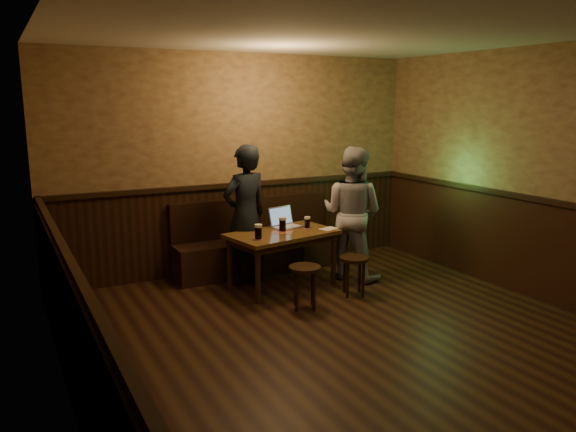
{
  "coord_description": "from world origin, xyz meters",
  "views": [
    {
      "loc": [
        -2.84,
        -3.75,
        2.2
      ],
      "look_at": [
        0.13,
        1.89,
        0.89
      ],
      "focal_mm": 35.0,
      "sensor_mm": 36.0,
      "label": 1
    }
  ],
  "objects_px": {
    "pint_left": "(258,232)",
    "pint_mid": "(283,224)",
    "bench": "(256,248)",
    "person_suit": "(245,215)",
    "laptop": "(284,222)",
    "person_grey": "(352,213)",
    "stool_right": "(354,265)",
    "pint_right": "(307,222)",
    "stool_left": "(305,275)",
    "pub_table": "(282,239)"
  },
  "relations": [
    {
      "from": "pint_left",
      "to": "pint_mid",
      "type": "distance_m",
      "value": 0.47
    },
    {
      "from": "bench",
      "to": "person_suit",
      "type": "height_order",
      "value": "person_suit"
    },
    {
      "from": "pint_mid",
      "to": "laptop",
      "type": "distance_m",
      "value": 0.23
    },
    {
      "from": "pint_left",
      "to": "person_grey",
      "type": "relative_size",
      "value": 0.1
    },
    {
      "from": "pint_mid",
      "to": "laptop",
      "type": "bearing_deg",
      "value": 57.66
    },
    {
      "from": "stool_right",
      "to": "pint_mid",
      "type": "relative_size",
      "value": 2.61
    },
    {
      "from": "person_suit",
      "to": "person_grey",
      "type": "bearing_deg",
      "value": 148.93
    },
    {
      "from": "laptop",
      "to": "person_grey",
      "type": "xyz_separation_m",
      "value": [
        0.8,
        -0.29,
        0.09
      ]
    },
    {
      "from": "person_grey",
      "to": "stool_right",
      "type": "bearing_deg",
      "value": 118.28
    },
    {
      "from": "bench",
      "to": "pint_right",
      "type": "relative_size",
      "value": 15.15
    },
    {
      "from": "pint_right",
      "to": "laptop",
      "type": "relative_size",
      "value": 0.36
    },
    {
      "from": "pint_right",
      "to": "person_suit",
      "type": "xyz_separation_m",
      "value": [
        -0.67,
        0.33,
        0.1
      ]
    },
    {
      "from": "pint_mid",
      "to": "person_grey",
      "type": "bearing_deg",
      "value": -6.0
    },
    {
      "from": "stool_left",
      "to": "pint_left",
      "type": "bearing_deg",
      "value": 117.95
    },
    {
      "from": "pint_left",
      "to": "pub_table",
      "type": "bearing_deg",
      "value": 25.22
    },
    {
      "from": "stool_left",
      "to": "pint_left",
      "type": "xyz_separation_m",
      "value": [
        -0.29,
        0.55,
        0.39
      ]
    },
    {
      "from": "pub_table",
      "to": "bench",
      "type": "bearing_deg",
      "value": 79.98
    },
    {
      "from": "pint_mid",
      "to": "pint_right",
      "type": "relative_size",
      "value": 1.19
    },
    {
      "from": "pint_mid",
      "to": "laptop",
      "type": "xyz_separation_m",
      "value": [
        0.12,
        0.19,
        -0.02
      ]
    },
    {
      "from": "pub_table",
      "to": "laptop",
      "type": "xyz_separation_m",
      "value": [
        0.14,
        0.22,
        0.15
      ]
    },
    {
      "from": "bench",
      "to": "pint_left",
      "type": "height_order",
      "value": "bench"
    },
    {
      "from": "pub_table",
      "to": "laptop",
      "type": "bearing_deg",
      "value": 48.21
    },
    {
      "from": "bench",
      "to": "person_suit",
      "type": "xyz_separation_m",
      "value": [
        -0.31,
        -0.39,
        0.54
      ]
    },
    {
      "from": "pub_table",
      "to": "stool_right",
      "type": "distance_m",
      "value": 0.9
    },
    {
      "from": "bench",
      "to": "pint_mid",
      "type": "height_order",
      "value": "bench"
    },
    {
      "from": "pub_table",
      "to": "pint_mid",
      "type": "relative_size",
      "value": 7.94
    },
    {
      "from": "stool_right",
      "to": "pub_table",
      "type": "bearing_deg",
      "value": 133.33
    },
    {
      "from": "bench",
      "to": "pub_table",
      "type": "bearing_deg",
      "value": -90.0
    },
    {
      "from": "person_suit",
      "to": "pint_left",
      "type": "bearing_deg",
      "value": 69.12
    },
    {
      "from": "pint_left",
      "to": "person_grey",
      "type": "height_order",
      "value": "person_grey"
    },
    {
      "from": "pint_right",
      "to": "person_grey",
      "type": "height_order",
      "value": "person_grey"
    },
    {
      "from": "person_suit",
      "to": "pint_mid",
      "type": "bearing_deg",
      "value": 122.75
    },
    {
      "from": "person_suit",
      "to": "person_grey",
      "type": "distance_m",
      "value": 1.33
    },
    {
      "from": "pint_mid",
      "to": "person_grey",
      "type": "relative_size",
      "value": 0.1
    },
    {
      "from": "pint_right",
      "to": "pint_mid",
      "type": "bearing_deg",
      "value": -179.03
    },
    {
      "from": "pint_mid",
      "to": "person_suit",
      "type": "height_order",
      "value": "person_suit"
    },
    {
      "from": "pint_left",
      "to": "pint_right",
      "type": "bearing_deg",
      "value": 16.71
    },
    {
      "from": "stool_left",
      "to": "laptop",
      "type": "bearing_deg",
      "value": 75.48
    },
    {
      "from": "pub_table",
      "to": "pint_mid",
      "type": "height_order",
      "value": "pint_mid"
    },
    {
      "from": "pub_table",
      "to": "laptop",
      "type": "distance_m",
      "value": 0.31
    },
    {
      "from": "person_grey",
      "to": "pint_right",
      "type": "bearing_deg",
      "value": 49.45
    },
    {
      "from": "pint_mid",
      "to": "person_suit",
      "type": "distance_m",
      "value": 0.48
    },
    {
      "from": "stool_left",
      "to": "stool_right",
      "type": "bearing_deg",
      "value": 8.34
    },
    {
      "from": "bench",
      "to": "person_grey",
      "type": "xyz_separation_m",
      "value": [
        0.94,
        -0.82,
        0.52
      ]
    },
    {
      "from": "pint_mid",
      "to": "person_grey",
      "type": "height_order",
      "value": "person_grey"
    },
    {
      "from": "pub_table",
      "to": "stool_left",
      "type": "height_order",
      "value": "pub_table"
    },
    {
      "from": "laptop",
      "to": "stool_left",
      "type": "bearing_deg",
      "value": -117.48
    },
    {
      "from": "bench",
      "to": "pint_mid",
      "type": "xyz_separation_m",
      "value": [
        0.02,
        -0.72,
        0.45
      ]
    },
    {
      "from": "pint_left",
      "to": "person_suit",
      "type": "xyz_separation_m",
      "value": [
        0.09,
        0.56,
        0.08
      ]
    },
    {
      "from": "pint_left",
      "to": "pint_right",
      "type": "xyz_separation_m",
      "value": [
        0.76,
        0.23,
        -0.01
      ]
    }
  ]
}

